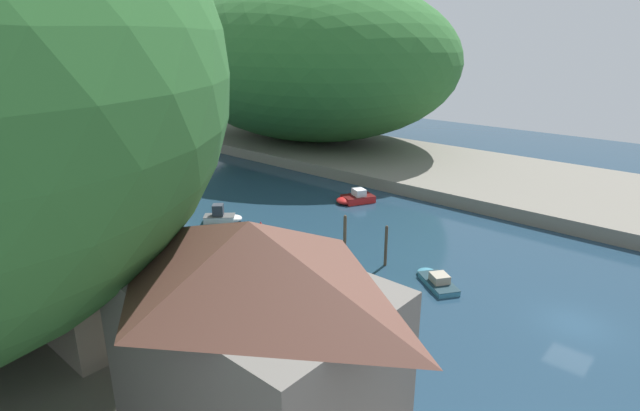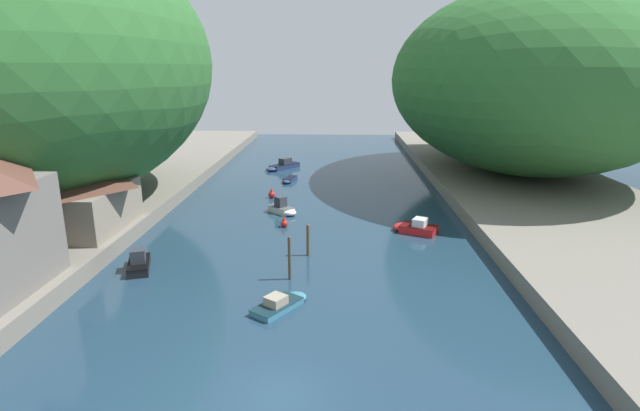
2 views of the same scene
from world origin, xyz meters
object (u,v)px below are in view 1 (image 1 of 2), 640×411
at_px(boat_near_quay, 355,198).
at_px(person_on_quay, 234,345).
at_px(boat_far_upstream, 436,280).
at_px(channel_buoy_far, 166,208).
at_px(channel_buoy_near, 261,228).
at_px(boat_mid_channel, 223,217).
at_px(boathouse_shed, 100,277).
at_px(boat_navy_launch, 81,178).
at_px(waterfront_building, 254,330).
at_px(boat_cabin_cruiser, 255,311).
at_px(boat_white_cruiser, 133,190).

xyz_separation_m(boat_near_quay, person_on_quay, (-27.28, -13.44, 1.90)).
relative_size(boat_far_upstream, channel_buoy_far, 3.73).
height_order(channel_buoy_near, person_on_quay, person_on_quay).
height_order(boat_mid_channel, channel_buoy_far, boat_mid_channel).
xyz_separation_m(boathouse_shed, boat_near_quay, (29.33, 4.18, -3.34)).
bearing_deg(channel_buoy_near, boat_navy_launch, 96.73).
bearing_deg(boat_far_upstream, channel_buoy_far, 133.58).
distance_m(boathouse_shed, boat_mid_channel, 19.45).
bearing_deg(boat_mid_channel, channel_buoy_near, 52.89).
bearing_deg(waterfront_building, boat_cabin_cruiser, 49.48).
relative_size(boat_cabin_cruiser, boat_far_upstream, 1.06).
xyz_separation_m(boat_mid_channel, channel_buoy_far, (-2.05, 6.39, -0.05)).
relative_size(boathouse_shed, boat_far_upstream, 2.32).
height_order(waterfront_building, boat_far_upstream, waterfront_building).
xyz_separation_m(waterfront_building, channel_buoy_far, (14.52, 29.88, -5.66)).
relative_size(boathouse_shed, channel_buoy_far, 8.65).
bearing_deg(boat_far_upstream, boat_navy_launch, 131.19).
xyz_separation_m(boat_near_quay, boat_far_upstream, (-10.79, -15.61, -0.16)).
bearing_deg(boat_mid_channel, boat_near_quay, 111.56).
relative_size(boat_mid_channel, channel_buoy_near, 3.38).
distance_m(boathouse_shed, boat_near_quay, 29.81).
bearing_deg(boat_near_quay, waterfront_building, 147.20).
bearing_deg(person_on_quay, boat_near_quay, -52.73).
xyz_separation_m(waterfront_building, boat_far_upstream, (18.73, 2.09, -5.82)).
bearing_deg(channel_buoy_near, boat_near_quay, -5.17).
distance_m(channel_buoy_far, person_on_quay, 28.48).
xyz_separation_m(boat_near_quay, boat_mid_channel, (-12.95, 5.79, 0.06)).
xyz_separation_m(boathouse_shed, person_on_quay, (2.05, -9.26, -1.44)).
bearing_deg(boat_cabin_cruiser, boat_near_quay, 5.10).
distance_m(boat_near_quay, person_on_quay, 30.47).
relative_size(boathouse_shed, boat_near_quay, 2.27).
bearing_deg(boat_white_cruiser, person_on_quay, 81.45).
bearing_deg(boat_white_cruiser, boat_near_quay, 136.37).
distance_m(boat_near_quay, channel_buoy_near, 12.41).
height_order(boat_near_quay, boat_mid_channel, boat_mid_channel).
distance_m(waterfront_building, person_on_quay, 6.11).
height_order(boat_near_quay, channel_buoy_far, boat_near_quay).
relative_size(waterfront_building, boat_navy_launch, 1.85).
bearing_deg(boat_navy_launch, boat_far_upstream, 135.07).
xyz_separation_m(boat_navy_launch, boat_cabin_cruiser, (-6.73, -39.00, 0.03)).
bearing_deg(boathouse_shed, boat_near_quay, 8.12).
distance_m(waterfront_building, channel_buoy_near, 26.10).
relative_size(boat_white_cruiser, boat_far_upstream, 0.86).
bearing_deg(channel_buoy_far, boathouse_shed, -131.20).
bearing_deg(waterfront_building, boat_far_upstream, 6.36).
distance_m(boat_mid_channel, boat_navy_launch, 23.94).
bearing_deg(boat_mid_channel, channel_buoy_far, -116.54).
xyz_separation_m(channel_buoy_near, person_on_quay, (-14.92, -14.56, 1.95)).
distance_m(boat_near_quay, channel_buoy_far, 19.32).
xyz_separation_m(waterfront_building, boat_near_quay, (29.52, 17.70, -5.66)).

